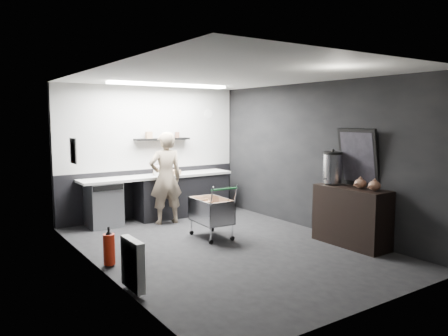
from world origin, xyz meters
TOP-DOWN VIEW (x-y plane):
  - floor at (0.00, 0.00)m, footprint 5.50×5.50m
  - ceiling at (0.00, 0.00)m, footprint 5.50×5.50m
  - wall_back at (0.00, 2.75)m, footprint 5.50×0.00m
  - wall_front at (0.00, -2.75)m, footprint 5.50×0.00m
  - wall_left at (-2.00, 0.00)m, footprint 0.00×5.50m
  - wall_right at (2.00, 0.00)m, footprint 0.00×5.50m
  - kitchen_wall_panel at (0.00, 2.73)m, footprint 3.95×0.02m
  - dado_panel at (0.00, 2.73)m, footprint 3.95×0.02m
  - floating_shelf at (0.20, 2.62)m, footprint 1.20×0.22m
  - wall_clock at (1.40, 2.72)m, footprint 0.20×0.03m
  - poster at (-1.98, 1.30)m, footprint 0.02×0.30m
  - poster_red_band at (-1.98, 1.30)m, footprint 0.02×0.22m
  - radiator at (-1.94, -0.90)m, footprint 0.10×0.50m
  - ceiling_strip at (0.00, 1.85)m, footprint 2.40×0.20m
  - prep_counter at (0.14, 2.42)m, footprint 3.20×0.61m
  - person at (-0.06, 1.97)m, footprint 0.70×0.51m
  - shopping_cart at (0.12, 0.60)m, footprint 0.54×0.86m
  - sideboard at (1.75, -1.02)m, footprint 0.54×1.26m
  - fire_extinguisher at (-1.85, 0.16)m, footprint 0.16×0.16m
  - cardboard_box at (0.18, 2.37)m, footprint 0.54×0.47m
  - pink_tub at (0.04, 2.42)m, footprint 0.19×0.19m
  - white_container at (-0.01, 2.37)m, footprint 0.24×0.22m

SIDE VIEW (x-z plane):
  - floor at x=0.00m, z-range 0.00..0.00m
  - fire_extinguisher at x=-1.85m, z-range -0.01..0.53m
  - radiator at x=-1.94m, z-range 0.05..0.65m
  - shopping_cart at x=0.12m, z-range -0.02..0.90m
  - prep_counter at x=0.14m, z-range 0.01..0.91m
  - dado_panel at x=0.00m, z-range 0.00..1.00m
  - sideboard at x=1.75m, z-range -0.35..1.54m
  - person at x=-0.06m, z-range 0.00..1.79m
  - cardboard_box at x=0.18m, z-range 0.90..0.99m
  - white_container at x=-0.01m, z-range 0.90..1.08m
  - pink_tub at x=0.04m, z-range 0.90..1.09m
  - wall_back at x=0.00m, z-range -1.40..4.10m
  - wall_front at x=0.00m, z-range -1.40..4.10m
  - wall_left at x=-2.00m, z-range -1.40..4.10m
  - wall_right at x=2.00m, z-range -1.40..4.10m
  - poster at x=-1.98m, z-range 1.35..1.75m
  - floating_shelf at x=0.20m, z-range 1.60..1.64m
  - poster_red_band at x=-1.98m, z-range 1.57..1.67m
  - kitchen_wall_panel at x=0.00m, z-range 1.00..2.70m
  - wall_clock at x=1.40m, z-range 2.05..2.25m
  - ceiling_strip at x=0.00m, z-range 2.65..2.69m
  - ceiling at x=0.00m, z-range 2.70..2.70m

